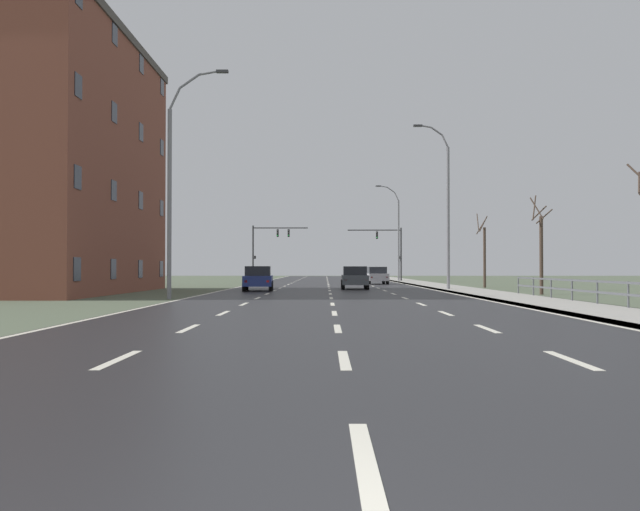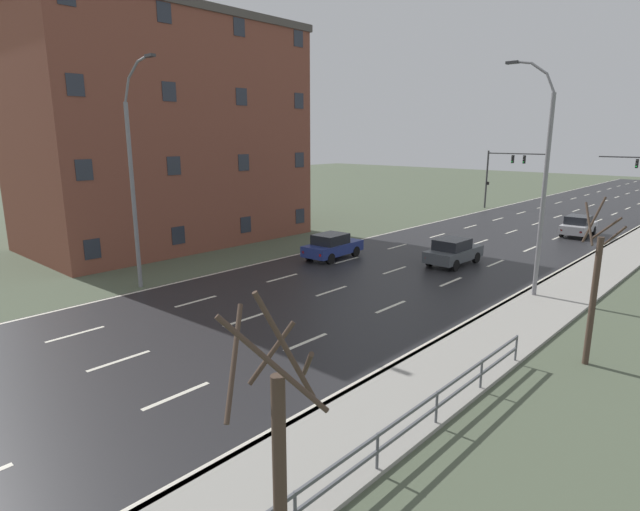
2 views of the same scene
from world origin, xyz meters
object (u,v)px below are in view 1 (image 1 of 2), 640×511
at_px(street_lamp_distant, 397,234).
at_px(traffic_signal_right, 390,245).
at_px(car_near_right, 258,278).
at_px(brick_building, 42,162).
at_px(street_lamp_left_bank, 174,187).
at_px(car_distant, 355,278).
at_px(car_near_left, 377,275).
at_px(traffic_signal_left, 267,243).
at_px(street_lamp_midground, 446,209).

bearing_deg(street_lamp_distant, traffic_signal_right, 154.68).
height_order(car_near_right, brick_building, brick_building).
height_order(street_lamp_distant, car_near_right, street_lamp_distant).
distance_m(street_lamp_left_bank, car_distant, 17.89).
distance_m(car_near_left, brick_building, 31.08).
bearing_deg(car_near_right, street_lamp_distant, 64.94).
distance_m(traffic_signal_left, car_distant, 26.32).
bearing_deg(street_lamp_left_bank, car_near_right, 75.47).
height_order(traffic_signal_right, car_near_right, traffic_signal_right).
xyz_separation_m(street_lamp_left_bank, brick_building, (-9.44, 7.56, 2.39)).
bearing_deg(street_lamp_distant, car_near_right, -111.90).
xyz_separation_m(street_lamp_left_bank, car_near_left, (11.75, 29.24, -4.45)).
relative_size(street_lamp_left_bank, traffic_signal_right, 1.85).
height_order(street_lamp_midground, traffic_signal_left, street_lamp_midground).
bearing_deg(brick_building, street_lamp_left_bank, -38.69).
bearing_deg(car_distant, street_lamp_midground, -27.59).
xyz_separation_m(car_distant, brick_building, (-18.58, -7.17, 6.84)).
bearing_deg(traffic_signal_left, car_near_right, -86.21).
height_order(traffic_signal_left, car_near_right, traffic_signal_left).
relative_size(street_lamp_midground, street_lamp_distant, 1.03).
bearing_deg(street_lamp_midground, car_distant, 151.93).
height_order(street_lamp_midground, traffic_signal_right, street_lamp_midground).
relative_size(street_lamp_midground, car_near_right, 2.56).
bearing_deg(street_lamp_midground, brick_building, -170.39).
relative_size(car_near_left, car_near_right, 1.00).
bearing_deg(street_lamp_left_bank, car_near_left, 68.10).
bearing_deg(car_near_left, brick_building, -137.16).
bearing_deg(brick_building, street_lamp_distant, 53.91).
xyz_separation_m(street_lamp_distant, street_lamp_left_bank, (-14.84, -40.85, 0.18)).
bearing_deg(street_lamp_distant, car_near_left, -104.87).
relative_size(street_lamp_left_bank, car_near_right, 2.58).
bearing_deg(traffic_signal_right, brick_building, -125.07).
bearing_deg(brick_building, traffic_signal_right, 54.93).
bearing_deg(brick_building, traffic_signal_left, 71.93).
distance_m(car_distant, brick_building, 21.05).
relative_size(car_near_right, brick_building, 0.22).
height_order(street_lamp_distant, traffic_signal_right, street_lamp_distant).
height_order(traffic_signal_right, brick_building, brick_building).
xyz_separation_m(car_near_left, brick_building, (-21.19, -21.69, 6.84)).
bearing_deg(street_lamp_midground, street_lamp_left_bank, -141.87).
bearing_deg(car_near_left, traffic_signal_left, 133.46).
xyz_separation_m(street_lamp_midground, car_near_right, (-11.99, -0.56, -4.46)).
distance_m(traffic_signal_right, car_near_right, 32.26).
relative_size(traffic_signal_right, traffic_signal_left, 0.98).
bearing_deg(traffic_signal_left, brick_building, -108.07).
xyz_separation_m(street_lamp_distant, traffic_signal_right, (-0.67, 0.32, -1.17)).
bearing_deg(car_near_right, brick_building, -167.05).
bearing_deg(car_near_left, street_lamp_midground, -82.77).
xyz_separation_m(traffic_signal_right, car_near_left, (-2.41, -11.93, -3.10)).
relative_size(traffic_signal_left, brick_building, 0.32).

